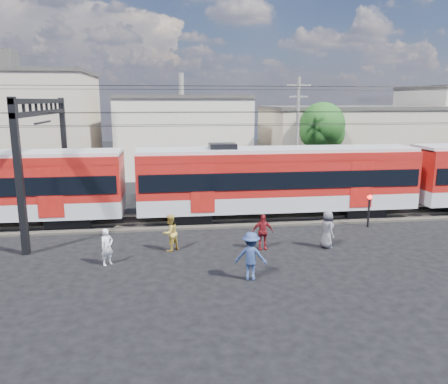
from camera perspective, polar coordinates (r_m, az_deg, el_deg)
The scene contains 17 objects.
ground at distance 18.04m, azimuth 4.56°, elevation -10.45°, with size 120.00×120.00×0.00m, color black.
track_bed at distance 25.48m, azimuth 0.81°, elevation -3.55°, with size 70.00×3.40×0.12m, color #2D2823.
rail_near at distance 24.73m, azimuth 1.06°, elevation -3.74°, with size 70.00×0.12×0.12m, color #59544C.
rail_far at distance 26.17m, azimuth 0.57°, elevation -2.86°, with size 70.00×0.12×0.12m, color #59544C.
commuter_train at distance 25.56m, azimuth 7.44°, elevation 1.78°, with size 50.30×3.08×4.17m.
catenary at distance 24.88m, azimuth -19.45°, elevation 7.29°, with size 70.00×9.30×7.52m.
building_west at distance 42.53m, azimuth -26.18°, elevation 7.75°, with size 14.28×10.20×9.30m.
building_midwest at distance 43.44m, azimuth -5.49°, elevation 7.64°, with size 12.24×12.24×7.30m.
building_mideast at distance 44.12m, azimuth 16.08°, elevation 6.64°, with size 16.32×10.20×6.30m.
utility_pole_mid at distance 32.81m, azimuth 9.54°, elevation 7.70°, with size 1.80×0.24×8.50m.
tree_near at distance 36.75m, azimuth 12.94°, elevation 8.20°, with size 3.82×3.64×6.72m.
pedestrian_a at distance 19.19m, azimuth -15.04°, elevation -6.93°, with size 0.58×0.38×1.58m, color silver.
pedestrian_b at distance 20.32m, azimuth -7.05°, elevation -5.30°, with size 0.84×0.66×1.74m, color gold.
pedestrian_c at distance 17.03m, azimuth 3.54°, elevation -8.35°, with size 1.24×0.71×1.92m, color navy.
pedestrian_d at distance 20.45m, azimuth 5.05°, elevation -5.21°, with size 0.99×0.41×1.70m, color maroon.
pedestrian_e at distance 21.15m, azimuth 13.33°, elevation -4.75°, with size 0.88×0.57×1.81m, color #545359.
crossing_signal at distance 25.08m, azimuth 18.44°, elevation -1.52°, with size 0.27×0.27×1.86m.
Camera 1 is at (-3.58, -16.30, 6.85)m, focal length 35.00 mm.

